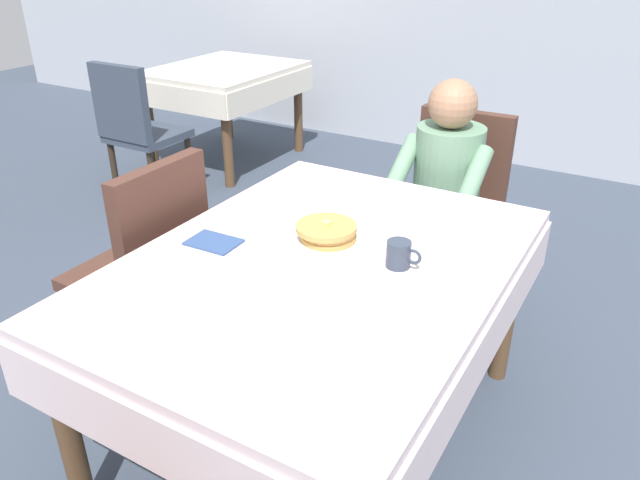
# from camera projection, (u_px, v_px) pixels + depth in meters

# --- Properties ---
(ground_plane) EXTENTS (14.00, 14.00, 0.00)m
(ground_plane) POSITION_uv_depth(u_px,v_px,m) (320.00, 434.00, 2.26)
(ground_plane) COLOR #3D4756
(dining_table_main) EXTENTS (1.12, 1.52, 0.74)m
(dining_table_main) POSITION_uv_depth(u_px,v_px,m) (320.00, 283.00, 1.97)
(dining_table_main) COLOR silver
(dining_table_main) RESTS_ON ground
(chair_diner) EXTENTS (0.44, 0.45, 0.93)m
(chair_diner) POSITION_uv_depth(u_px,v_px,m) (453.00, 199.00, 2.90)
(chair_diner) COLOR #4C2D23
(chair_diner) RESTS_ON ground
(diner_person) EXTENTS (0.40, 0.43, 1.12)m
(diner_person) POSITION_uv_depth(u_px,v_px,m) (444.00, 182.00, 2.72)
(diner_person) COLOR gray
(diner_person) RESTS_ON ground
(chair_left_side) EXTENTS (0.45, 0.44, 0.93)m
(chair_left_side) POSITION_uv_depth(u_px,v_px,m) (149.00, 258.00, 2.37)
(chair_left_side) COLOR #4C2D23
(chair_left_side) RESTS_ON ground
(plate_breakfast) EXTENTS (0.28, 0.28, 0.02)m
(plate_breakfast) POSITION_uv_depth(u_px,v_px,m) (327.00, 242.00, 2.02)
(plate_breakfast) COLOR white
(plate_breakfast) RESTS_ON dining_table_main
(breakfast_stack) EXTENTS (0.20, 0.20, 0.07)m
(breakfast_stack) POSITION_uv_depth(u_px,v_px,m) (328.00, 232.00, 2.01)
(breakfast_stack) COLOR tan
(breakfast_stack) RESTS_ON plate_breakfast
(cup_coffee) EXTENTS (0.11, 0.08, 0.08)m
(cup_coffee) POSITION_uv_depth(u_px,v_px,m) (399.00, 254.00, 1.87)
(cup_coffee) COLOR #333D4C
(cup_coffee) RESTS_ON dining_table_main
(syrup_pitcher) EXTENTS (0.08, 0.08, 0.07)m
(syrup_pitcher) POSITION_uv_depth(u_px,v_px,m) (279.00, 208.00, 2.19)
(syrup_pitcher) COLOR silver
(syrup_pitcher) RESTS_ON dining_table_main
(fork_left_of_plate) EXTENTS (0.01, 0.18, 0.00)m
(fork_left_of_plate) POSITION_uv_depth(u_px,v_px,m) (276.00, 232.00, 2.09)
(fork_left_of_plate) COLOR silver
(fork_left_of_plate) RESTS_ON dining_table_main
(knife_right_of_plate) EXTENTS (0.04, 0.20, 0.00)m
(knife_right_of_plate) POSITION_uv_depth(u_px,v_px,m) (376.00, 259.00, 1.92)
(knife_right_of_plate) COLOR silver
(knife_right_of_plate) RESTS_ON dining_table_main
(spoon_near_edge) EXTENTS (0.15, 0.03, 0.00)m
(spoon_near_edge) POSITION_uv_depth(u_px,v_px,m) (282.00, 293.00, 1.75)
(spoon_near_edge) COLOR silver
(spoon_near_edge) RESTS_ON dining_table_main
(napkin_folded) EXTENTS (0.17, 0.13, 0.01)m
(napkin_folded) POSITION_uv_depth(u_px,v_px,m) (214.00, 242.00, 2.03)
(napkin_folded) COLOR #334C7F
(napkin_folded) RESTS_ON dining_table_main
(background_table_far) EXTENTS (0.92, 1.12, 0.74)m
(background_table_far) POSITION_uv_depth(u_px,v_px,m) (225.00, 82.00, 4.71)
(background_table_far) COLOR silver
(background_table_far) RESTS_ON ground
(background_chair_empty) EXTENTS (0.44, 0.45, 0.93)m
(background_chair_empty) POSITION_uv_depth(u_px,v_px,m) (135.00, 124.00, 4.02)
(background_chair_empty) COLOR #384251
(background_chair_empty) RESTS_ON ground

